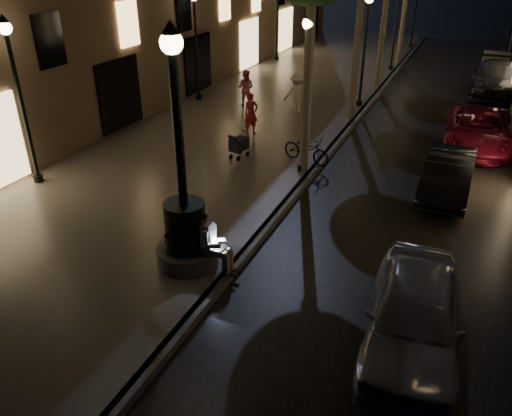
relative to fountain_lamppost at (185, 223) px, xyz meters
The scene contains 23 objects.
ground 13.09m from the fountain_lamppost, 85.60° to the left, with size 120.00×120.00×0.00m, color black.
cobble_lane 13.65m from the fountain_lamppost, 72.90° to the left, with size 6.00×45.00×0.02m, color black.
promenade 13.39m from the fountain_lamppost, 102.99° to the left, with size 8.00×45.00×0.20m, color #6A645D.
curb_strip 13.09m from the fountain_lamppost, 85.60° to the left, with size 0.25×45.00×0.20m, color #59595B.
fountain_lamppost is the anchor object (origin of this frame).
seated_man_laptop 0.68m from the fountain_lamppost, ahead, with size 0.99×0.33×1.36m.
lamp_curb_a 6.37m from the fountain_lamppost, 83.35° to the left, with size 0.36×0.36×4.81m.
lamp_curb_b 14.16m from the fountain_lamppost, 87.14° to the left, with size 0.36×0.36×4.81m.
lamp_curb_c 22.10m from the fountain_lamppost, 88.18° to the left, with size 0.36×0.36×4.81m.
lamp_curb_d 30.08m from the fountain_lamppost, 88.66° to the left, with size 0.36×0.36×4.81m.
lamp_left_a 7.00m from the fountain_lamppost, 162.65° to the left, with size 0.36×0.36×4.81m.
lamp_left_b 13.75m from the fountain_lamppost, 118.07° to the left, with size 0.36×0.36×4.81m.
lamp_left_c 23.00m from the fountain_lamppost, 106.22° to the left, with size 0.36×0.36×4.81m.
stroller 6.38m from the fountain_lamppost, 104.56° to the left, with size 0.52×0.95×0.96m.
car_front 5.05m from the fountain_lamppost, ahead, with size 1.65×4.10×1.40m, color #ACADB4.
car_second 8.26m from the fountain_lamppost, 52.33° to the left, with size 1.32×3.79×1.25m, color black.
car_third 12.41m from the fountain_lamppost, 62.50° to the left, with size 2.20×4.78×1.33m, color maroon.
car_rear 20.35m from the fountain_lamppost, 72.25° to the left, with size 2.11×5.19×1.51m, color #2C2C31.
car_fifth 24.14m from the fountain_lamppost, 75.11° to the left, with size 1.40×4.03×1.33m, color #999994.
pedestrian_red 8.83m from the fountain_lamppost, 104.46° to the left, with size 0.57×0.38×1.57m, color red.
pedestrian_pink 12.57m from the fountain_lamppost, 108.41° to the left, with size 0.77×0.60×1.59m, color #CF6D9B.
pedestrian_white 11.83m from the fountain_lamppost, 97.33° to the left, with size 1.09×0.62×1.68m, color white.
bicycle 6.75m from the fountain_lamppost, 84.88° to the left, with size 0.60×1.72×0.90m, color black.
Camera 1 is at (4.18, -6.08, 6.58)m, focal length 35.00 mm.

